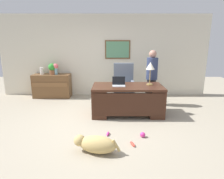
% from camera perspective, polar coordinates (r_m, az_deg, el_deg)
% --- Properties ---
extents(ground_plane, '(12.00, 12.00, 0.00)m').
position_cam_1_polar(ground_plane, '(4.46, -3.60, -10.35)').
color(ground_plane, '#9E937F').
extents(back_wall, '(7.00, 0.16, 2.70)m').
position_cam_1_polar(back_wall, '(6.67, -2.39, 9.89)').
color(back_wall, beige).
rests_on(back_wall, ground_plane).
extents(desk, '(1.77, 0.90, 0.75)m').
position_cam_1_polar(desk, '(4.94, 4.55, -2.81)').
color(desk, '#422316').
rests_on(desk, ground_plane).
extents(credenza, '(1.21, 0.50, 0.77)m').
position_cam_1_polar(credenza, '(6.77, -17.28, 1.06)').
color(credenza, brown).
rests_on(credenza, ground_plane).
extents(armchair, '(0.60, 0.59, 1.19)m').
position_cam_1_polar(armchair, '(5.89, 3.38, 1.11)').
color(armchair, slate).
rests_on(armchair, ground_plane).
extents(person_standing, '(0.32, 0.32, 1.60)m').
position_cam_1_polar(person_standing, '(5.72, 11.57, 3.52)').
color(person_standing, '#262323').
rests_on(person_standing, ground_plane).
extents(dog_lying, '(0.81, 0.43, 0.30)m').
position_cam_1_polar(dog_lying, '(3.40, -4.94, -15.74)').
color(dog_lying, tan).
rests_on(dog_lying, ground_plane).
extents(laptop, '(0.32, 0.22, 0.22)m').
position_cam_1_polar(laptop, '(4.84, 1.95, 1.76)').
color(laptop, '#B2B5BA').
rests_on(laptop, desk).
extents(desk_lamp, '(0.22, 0.22, 0.58)m').
position_cam_1_polar(desk_lamp, '(4.98, 11.21, 6.46)').
color(desk_lamp, '#9E8447').
rests_on(desk_lamp, desk).
extents(vase_with_flowers, '(0.17, 0.17, 0.36)m').
position_cam_1_polar(vase_with_flowers, '(6.62, -16.35, 6.21)').
color(vase_with_flowers, '#81B6C2').
rests_on(vase_with_flowers, credenza).
extents(vase_empty, '(0.14, 0.14, 0.23)m').
position_cam_1_polar(vase_empty, '(6.77, -19.99, 5.20)').
color(vase_empty, silver).
rests_on(vase_empty, credenza).
extents(potted_plant, '(0.24, 0.24, 0.36)m').
position_cam_1_polar(potted_plant, '(6.66, -17.30, 5.97)').
color(potted_plant, brown).
rests_on(potted_plant, credenza).
extents(dog_toy_ball, '(0.10, 0.10, 0.10)m').
position_cam_1_polar(dog_toy_ball, '(3.95, 8.98, -13.04)').
color(dog_toy_ball, '#D8338C').
rests_on(dog_toy_ball, ground_plane).
extents(dog_toy_bone, '(0.11, 0.19, 0.05)m').
position_cam_1_polar(dog_toy_bone, '(3.67, 6.01, -15.69)').
color(dog_toy_bone, '#E53F33').
rests_on(dog_toy_bone, ground_plane).
extents(dog_toy_plush, '(0.08, 0.17, 0.05)m').
position_cam_1_polar(dog_toy_plush, '(4.00, -1.28, -12.91)').
color(dog_toy_plush, '#D8338C').
rests_on(dog_toy_plush, ground_plane).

